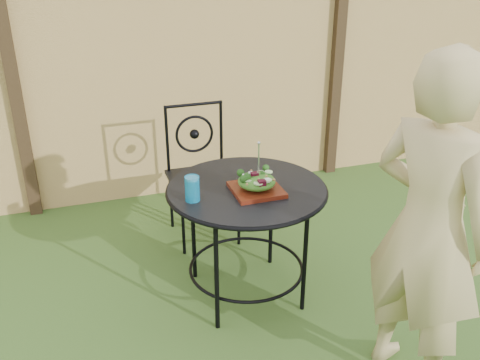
{
  "coord_description": "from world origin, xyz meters",
  "views": [
    {
      "loc": [
        -0.95,
        -1.95,
        2.04
      ],
      "look_at": [
        -0.07,
        0.68,
        0.75
      ],
      "focal_mm": 40.0,
      "sensor_mm": 36.0,
      "label": 1
    }
  ],
  "objects_px": {
    "patio_chair": "(201,170)",
    "diner": "(428,231)",
    "salad_plate": "(256,190)",
    "patio_table": "(247,209)"
  },
  "relations": [
    {
      "from": "patio_chair",
      "to": "diner",
      "type": "height_order",
      "value": "diner"
    },
    {
      "from": "patio_table",
      "to": "diner",
      "type": "xyz_separation_m",
      "value": [
        0.55,
        -0.89,
        0.24
      ]
    },
    {
      "from": "diner",
      "to": "salad_plate",
      "type": "distance_m",
      "value": 0.97
    },
    {
      "from": "patio_chair",
      "to": "diner",
      "type": "bearing_deg",
      "value": -70.03
    },
    {
      "from": "salad_plate",
      "to": "diner",
      "type": "bearing_deg",
      "value": -57.56
    },
    {
      "from": "patio_table",
      "to": "patio_chair",
      "type": "height_order",
      "value": "patio_chair"
    },
    {
      "from": "patio_chair",
      "to": "salad_plate",
      "type": "distance_m",
      "value": 0.91
    },
    {
      "from": "patio_table",
      "to": "patio_chair",
      "type": "xyz_separation_m",
      "value": [
        -0.07,
        0.81,
        -0.08
      ]
    },
    {
      "from": "diner",
      "to": "patio_table",
      "type": "bearing_deg",
      "value": 11.84
    },
    {
      "from": "patio_table",
      "to": "salad_plate",
      "type": "height_order",
      "value": "salad_plate"
    }
  ]
}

